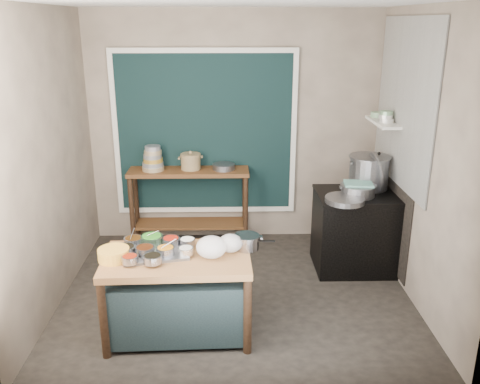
{
  "coord_description": "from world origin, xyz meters",
  "views": [
    {
      "loc": [
        -0.07,
        -4.61,
        2.65
      ],
      "look_at": [
        0.05,
        0.25,
        1.01
      ],
      "focal_mm": 38.0,
      "sensor_mm": 36.0,
      "label": 1
    }
  ],
  "objects_px": {
    "ceramic_crock": "(191,162)",
    "back_counter": "(190,207)",
    "prep_table": "(178,295)",
    "stove_block": "(357,232)",
    "yellow_basin": "(114,254)",
    "saucepan": "(247,242)",
    "utensil_cup": "(156,167)",
    "stock_pot": "(369,172)",
    "steamer": "(358,190)",
    "condiment_tray": "(155,253)"
  },
  "relations": [
    {
      "from": "stove_block",
      "to": "yellow_basin",
      "type": "bearing_deg",
      "value": -151.64
    },
    {
      "from": "prep_table",
      "to": "yellow_basin",
      "type": "relative_size",
      "value": 4.76
    },
    {
      "from": "condiment_tray",
      "to": "saucepan",
      "type": "xyz_separation_m",
      "value": [
        0.79,
        0.1,
        0.05
      ]
    },
    {
      "from": "stock_pot",
      "to": "steamer",
      "type": "distance_m",
      "value": 0.35
    },
    {
      "from": "utensil_cup",
      "to": "ceramic_crock",
      "type": "distance_m",
      "value": 0.42
    },
    {
      "from": "yellow_basin",
      "to": "ceramic_crock",
      "type": "distance_m",
      "value": 2.12
    },
    {
      "from": "stove_block",
      "to": "condiment_tray",
      "type": "bearing_deg",
      "value": -150.04
    },
    {
      "from": "condiment_tray",
      "to": "ceramic_crock",
      "type": "relative_size",
      "value": 2.14
    },
    {
      "from": "utensil_cup",
      "to": "stock_pot",
      "type": "relative_size",
      "value": 0.31
    },
    {
      "from": "yellow_basin",
      "to": "ceramic_crock",
      "type": "relative_size",
      "value": 1.03
    },
    {
      "from": "stove_block",
      "to": "ceramic_crock",
      "type": "relative_size",
      "value": 3.53
    },
    {
      "from": "ceramic_crock",
      "to": "stock_pot",
      "type": "distance_m",
      "value": 2.09
    },
    {
      "from": "ceramic_crock",
      "to": "stock_pot",
      "type": "height_order",
      "value": "stock_pot"
    },
    {
      "from": "stove_block",
      "to": "steamer",
      "type": "relative_size",
      "value": 2.35
    },
    {
      "from": "saucepan",
      "to": "stock_pot",
      "type": "xyz_separation_m",
      "value": [
        1.4,
        1.29,
        0.25
      ]
    },
    {
      "from": "condiment_tray",
      "to": "stock_pot",
      "type": "distance_m",
      "value": 2.61
    },
    {
      "from": "prep_table",
      "to": "stock_pot",
      "type": "relative_size",
      "value": 2.68
    },
    {
      "from": "prep_table",
      "to": "yellow_basin",
      "type": "xyz_separation_m",
      "value": [
        -0.52,
        -0.05,
        0.43
      ]
    },
    {
      "from": "prep_table",
      "to": "stock_pot",
      "type": "xyz_separation_m",
      "value": [
        2.0,
        1.44,
        0.69
      ]
    },
    {
      "from": "back_counter",
      "to": "condiment_tray",
      "type": "xyz_separation_m",
      "value": [
        -0.15,
        -1.91,
        0.29
      ]
    },
    {
      "from": "yellow_basin",
      "to": "ceramic_crock",
      "type": "xyz_separation_m",
      "value": [
        0.51,
        2.04,
        0.24
      ]
    },
    {
      "from": "utensil_cup",
      "to": "ceramic_crock",
      "type": "relative_size",
      "value": 0.57
    },
    {
      "from": "condiment_tray",
      "to": "stove_block",
      "type": "bearing_deg",
      "value": 29.96
    },
    {
      "from": "saucepan",
      "to": "condiment_tray",
      "type": "bearing_deg",
      "value": -168.94
    },
    {
      "from": "prep_table",
      "to": "stock_pot",
      "type": "height_order",
      "value": "stock_pot"
    },
    {
      "from": "back_counter",
      "to": "condiment_tray",
      "type": "distance_m",
      "value": 1.94
    },
    {
      "from": "ceramic_crock",
      "to": "stove_block",
      "type": "bearing_deg",
      "value": -21.9
    },
    {
      "from": "prep_table",
      "to": "stove_block",
      "type": "bearing_deg",
      "value": 31.87
    },
    {
      "from": "ceramic_crock",
      "to": "back_counter",
      "type": "bearing_deg",
      "value": -139.56
    },
    {
      "from": "steamer",
      "to": "stock_pot",
      "type": "bearing_deg",
      "value": 56.79
    },
    {
      "from": "yellow_basin",
      "to": "saucepan",
      "type": "distance_m",
      "value": 1.14
    },
    {
      "from": "yellow_basin",
      "to": "steamer",
      "type": "xyz_separation_m",
      "value": [
        2.34,
        1.21,
        0.14
      ]
    },
    {
      "from": "condiment_tray",
      "to": "prep_table",
      "type": "bearing_deg",
      "value": -16.25
    },
    {
      "from": "condiment_tray",
      "to": "stock_pot",
      "type": "height_order",
      "value": "stock_pot"
    },
    {
      "from": "stove_block",
      "to": "utensil_cup",
      "type": "relative_size",
      "value": 6.15
    },
    {
      "from": "back_counter",
      "to": "yellow_basin",
      "type": "distance_m",
      "value": 2.1
    },
    {
      "from": "back_counter",
      "to": "stove_block",
      "type": "height_order",
      "value": "back_counter"
    },
    {
      "from": "prep_table",
      "to": "back_counter",
      "type": "relative_size",
      "value": 0.86
    },
    {
      "from": "prep_table",
      "to": "back_counter",
      "type": "height_order",
      "value": "back_counter"
    },
    {
      "from": "steamer",
      "to": "saucepan",
      "type": "bearing_deg",
      "value": -140.26
    },
    {
      "from": "ceramic_crock",
      "to": "saucepan",
      "type": "bearing_deg",
      "value": -71.63
    },
    {
      "from": "prep_table",
      "to": "saucepan",
      "type": "distance_m",
      "value": 0.76
    },
    {
      "from": "saucepan",
      "to": "stock_pot",
      "type": "bearing_deg",
      "value": 46.82
    },
    {
      "from": "condiment_tray",
      "to": "utensil_cup",
      "type": "bearing_deg",
      "value": 97.09
    },
    {
      "from": "stove_block",
      "to": "yellow_basin",
      "type": "distance_m",
      "value": 2.74
    },
    {
      "from": "ceramic_crock",
      "to": "stock_pot",
      "type": "relative_size",
      "value": 0.55
    },
    {
      "from": "back_counter",
      "to": "utensil_cup",
      "type": "distance_m",
      "value": 0.65
    },
    {
      "from": "saucepan",
      "to": "steamer",
      "type": "height_order",
      "value": "steamer"
    },
    {
      "from": "back_counter",
      "to": "steamer",
      "type": "bearing_deg",
      "value": -23.35
    },
    {
      "from": "back_counter",
      "to": "steamer",
      "type": "height_order",
      "value": "steamer"
    }
  ]
}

